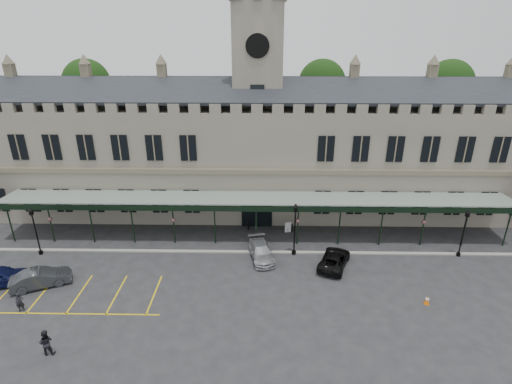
{
  "coord_description": "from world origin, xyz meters",
  "views": [
    {
      "loc": [
        0.6,
        -26.99,
        19.89
      ],
      "look_at": [
        0.0,
        6.0,
        6.0
      ],
      "focal_mm": 28.0,
      "sensor_mm": 36.0,
      "label": 1
    }
  ],
  "objects_px": {
    "sign_board": "(288,227)",
    "person_b": "(46,342)",
    "lamp_post_left": "(35,227)",
    "car_left_b": "(41,278)",
    "car_taxi": "(261,251)",
    "person_a": "(20,302)",
    "station_building": "(258,154)",
    "traffic_cone": "(427,300)",
    "lamp_post_right": "(464,229)",
    "lamp_post_mid": "(295,225)",
    "clock_tower": "(258,94)",
    "car_van": "(334,259)"
  },
  "relations": [
    {
      "from": "sign_board",
      "to": "person_b",
      "type": "xyz_separation_m",
      "value": [
        -16.59,
        -16.86,
        0.38
      ]
    },
    {
      "from": "lamp_post_left",
      "to": "car_left_b",
      "type": "relative_size",
      "value": 1.05
    },
    {
      "from": "sign_board",
      "to": "car_taxi",
      "type": "bearing_deg",
      "value": -131.59
    },
    {
      "from": "lamp_post_left",
      "to": "person_a",
      "type": "distance_m",
      "value": 8.71
    },
    {
      "from": "station_building",
      "to": "traffic_cone",
      "type": "xyz_separation_m",
      "value": [
        13.3,
        -17.65,
        -6.14
      ]
    },
    {
      "from": "lamp_post_left",
      "to": "car_left_b",
      "type": "height_order",
      "value": "lamp_post_left"
    },
    {
      "from": "lamp_post_right",
      "to": "sign_board",
      "type": "height_order",
      "value": "lamp_post_right"
    },
    {
      "from": "sign_board",
      "to": "traffic_cone",
      "type": "bearing_deg",
      "value": -61.01
    },
    {
      "from": "lamp_post_mid",
      "to": "station_building",
      "type": "bearing_deg",
      "value": 108.56
    },
    {
      "from": "car_left_b",
      "to": "person_b",
      "type": "xyz_separation_m",
      "value": [
        4.14,
        -7.27,
        0.18
      ]
    },
    {
      "from": "clock_tower",
      "to": "sign_board",
      "type": "xyz_separation_m",
      "value": [
        3.24,
        -6.41,
        -12.56
      ]
    },
    {
      "from": "traffic_cone",
      "to": "person_a",
      "type": "distance_m",
      "value": 30.8
    },
    {
      "from": "station_building",
      "to": "person_b",
      "type": "distance_m",
      "value": 27.32
    },
    {
      "from": "car_taxi",
      "to": "person_a",
      "type": "xyz_separation_m",
      "value": [
        -17.94,
        -7.72,
        0.12
      ]
    },
    {
      "from": "traffic_cone",
      "to": "lamp_post_mid",
      "type": "bearing_deg",
      "value": 144.14
    },
    {
      "from": "lamp_post_mid",
      "to": "traffic_cone",
      "type": "xyz_separation_m",
      "value": [
        9.75,
        -7.05,
        -2.75
      ]
    },
    {
      "from": "sign_board",
      "to": "car_van",
      "type": "distance_m",
      "value": 7.23
    },
    {
      "from": "lamp_post_right",
      "to": "car_taxi",
      "type": "height_order",
      "value": "lamp_post_right"
    },
    {
      "from": "person_a",
      "to": "car_taxi",
      "type": "bearing_deg",
      "value": 2.54
    },
    {
      "from": "car_left_b",
      "to": "car_taxi",
      "type": "distance_m",
      "value": 18.56
    },
    {
      "from": "lamp_post_mid",
      "to": "sign_board",
      "type": "distance_m",
      "value": 4.98
    },
    {
      "from": "car_taxi",
      "to": "person_a",
      "type": "relative_size",
      "value": 2.94
    },
    {
      "from": "car_taxi",
      "to": "person_a",
      "type": "height_order",
      "value": "person_a"
    },
    {
      "from": "lamp_post_right",
      "to": "person_a",
      "type": "distance_m",
      "value": 37.33
    },
    {
      "from": "lamp_post_left",
      "to": "person_a",
      "type": "relative_size",
      "value": 3.05
    },
    {
      "from": "lamp_post_mid",
      "to": "car_left_b",
      "type": "bearing_deg",
      "value": -165.84
    },
    {
      "from": "lamp_post_mid",
      "to": "person_b",
      "type": "relative_size",
      "value": 2.79
    },
    {
      "from": "lamp_post_right",
      "to": "traffic_cone",
      "type": "bearing_deg",
      "value": -128.4
    },
    {
      "from": "traffic_cone",
      "to": "car_left_b",
      "type": "relative_size",
      "value": 0.15
    },
    {
      "from": "lamp_post_left",
      "to": "lamp_post_mid",
      "type": "xyz_separation_m",
      "value": [
        23.73,
        0.42,
        0.23
      ]
    },
    {
      "from": "station_building",
      "to": "person_b",
      "type": "bearing_deg",
      "value": -119.95
    },
    {
      "from": "car_left_b",
      "to": "sign_board",
      "type": "bearing_deg",
      "value": -89.96
    },
    {
      "from": "sign_board",
      "to": "person_a",
      "type": "bearing_deg",
      "value": -161.1
    },
    {
      "from": "lamp_post_right",
      "to": "clock_tower",
      "type": "bearing_deg",
      "value": 150.38
    },
    {
      "from": "traffic_cone",
      "to": "sign_board",
      "type": "relative_size",
      "value": 0.59
    },
    {
      "from": "station_building",
      "to": "lamp_post_right",
      "type": "relative_size",
      "value": 12.53
    },
    {
      "from": "lamp_post_right",
      "to": "car_taxi",
      "type": "bearing_deg",
      "value": -177.91
    },
    {
      "from": "station_building",
      "to": "car_left_b",
      "type": "height_order",
      "value": "station_building"
    },
    {
      "from": "person_a",
      "to": "person_b",
      "type": "height_order",
      "value": "person_b"
    },
    {
      "from": "car_van",
      "to": "person_b",
      "type": "height_order",
      "value": "person_b"
    },
    {
      "from": "car_taxi",
      "to": "person_b",
      "type": "height_order",
      "value": "person_b"
    },
    {
      "from": "lamp_post_right",
      "to": "car_van",
      "type": "bearing_deg",
      "value": -171.1
    },
    {
      "from": "station_building",
      "to": "clock_tower",
      "type": "distance_m",
      "value": 6.64
    },
    {
      "from": "station_building",
      "to": "lamp_post_left",
      "type": "height_order",
      "value": "station_building"
    },
    {
      "from": "car_left_b",
      "to": "car_van",
      "type": "xyz_separation_m",
      "value": [
        24.5,
        3.42,
        -0.11
      ]
    },
    {
      "from": "car_left_b",
      "to": "person_a",
      "type": "distance_m",
      "value": 3.12
    },
    {
      "from": "traffic_cone",
      "to": "car_van",
      "type": "bearing_deg",
      "value": 140.74
    },
    {
      "from": "lamp_post_left",
      "to": "person_b",
      "type": "height_order",
      "value": "lamp_post_left"
    },
    {
      "from": "lamp_post_mid",
      "to": "car_van",
      "type": "relative_size",
      "value": 1.11
    },
    {
      "from": "traffic_cone",
      "to": "person_b",
      "type": "relative_size",
      "value": 0.36
    }
  ]
}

